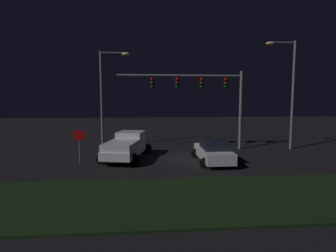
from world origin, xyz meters
name	(u,v)px	position (x,y,z in m)	size (l,w,h in m)	color
ground_plane	(183,157)	(0.00, 0.00, 0.00)	(80.00, 80.00, 0.00)	black
grass_median	(211,198)	(0.00, -8.31, 0.05)	(26.92, 5.63, 0.10)	black
pickup_truck	(127,145)	(-4.06, -0.05, 1.00)	(3.67, 5.71, 1.80)	silver
car_sedan	(213,152)	(1.77, -1.81, 0.74)	(2.49, 4.41, 1.51)	silver
traffic_signal_gantry	(201,89)	(1.86, 2.85, 5.03)	(10.32, 0.56, 6.50)	slate
street_lamp_left	(107,88)	(-5.95, 4.50, 5.18)	(2.57, 0.44, 8.24)	slate
street_lamp_right	(288,83)	(9.00, 2.41, 5.54)	(2.57, 0.44, 8.91)	slate
stop_sign	(79,140)	(-7.13, -1.12, 1.56)	(0.76, 0.08, 2.23)	slate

